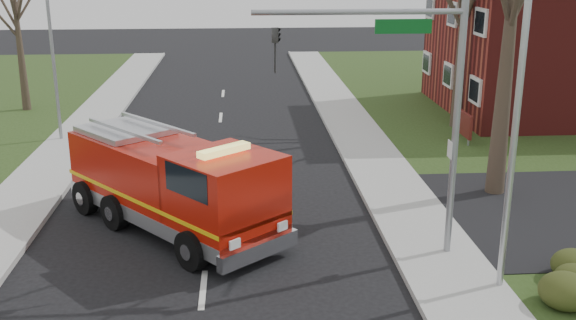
{
  "coord_description": "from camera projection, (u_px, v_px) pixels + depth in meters",
  "views": [
    {
      "loc": [
        1.01,
        -14.85,
        7.86
      ],
      "look_at": [
        2.37,
        4.11,
        2.0
      ],
      "focal_mm": 42.0,
      "sensor_mm": 36.0,
      "label": 1
    }
  ],
  "objects": [
    {
      "name": "ground",
      "position": [
        203.0,
        290.0,
        16.4
      ],
      "size": [
        120.0,
        120.0,
        0.0
      ],
      "primitive_type": "plane",
      "color": "black",
      "rests_on": "ground"
    },
    {
      "name": "sidewalk_right",
      "position": [
        453.0,
        279.0,
        16.8
      ],
      "size": [
        2.4,
        80.0,
        0.15
      ],
      "primitive_type": "cube",
      "color": "#959690",
      "rests_on": "ground"
    },
    {
      "name": "health_center_sign",
      "position": [
        463.0,
        123.0,
        28.78
      ],
      "size": [
        0.12,
        2.0,
        1.4
      ],
      "color": "#561814",
      "rests_on": "ground"
    },
    {
      "name": "bare_tree_left",
      "position": [
        15.0,
        2.0,
        33.14
      ],
      "size": [
        4.5,
        4.5,
        9.0
      ],
      "color": "#33271E",
      "rests_on": "ground"
    },
    {
      "name": "traffic_signal_mast",
      "position": [
        409.0,
        85.0,
        16.8
      ],
      "size": [
        5.29,
        0.18,
        6.8
      ],
      "color": "gray",
      "rests_on": "ground"
    },
    {
      "name": "streetlight_pole",
      "position": [
        515.0,
        107.0,
        15.07
      ],
      "size": [
        1.48,
        0.16,
        8.4
      ],
      "color": "#B7BABF",
      "rests_on": "ground"
    },
    {
      "name": "utility_pole_far",
      "position": [
        53.0,
        61.0,
        28.25
      ],
      "size": [
        0.14,
        0.14,
        7.0
      ],
      "primitive_type": "cylinder",
      "color": "gray",
      "rests_on": "ground"
    },
    {
      "name": "fire_engine",
      "position": [
        174.0,
        186.0,
        19.59
      ],
      "size": [
        6.82,
        7.38,
        3.03
      ],
      "rotation": [
        0.0,
        0.0,
        0.71
      ],
      "color": "#A71307",
      "rests_on": "ground"
    }
  ]
}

